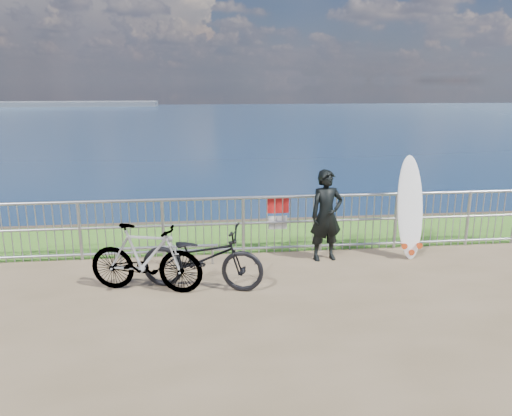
{
  "coord_description": "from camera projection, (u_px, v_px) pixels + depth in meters",
  "views": [
    {
      "loc": [
        -1.3,
        -7.43,
        3.22
      ],
      "look_at": [
        -0.3,
        1.2,
        1.0
      ],
      "focal_mm": 35.0,
      "sensor_mm": 36.0,
      "label": 1
    }
  ],
  "objects": [
    {
      "name": "grass_strip",
      "position": [
        262.0,
        235.0,
        10.69
      ],
      "size": [
        120.0,
        120.0,
        0.0
      ],
      "primitive_type": "plane",
      "color": "#3C7A21",
      "rests_on": "ground"
    },
    {
      "name": "seascape",
      "position": [
        52.0,
        106.0,
        146.19
      ],
      "size": [
        260.0,
        260.0,
        5.0
      ],
      "color": "brown",
      "rests_on": "ground"
    },
    {
      "name": "railing",
      "position": [
        270.0,
        224.0,
        9.5
      ],
      "size": [
        10.06,
        0.1,
        1.13
      ],
      "color": "#989AA0",
      "rests_on": "ground"
    },
    {
      "name": "bicycle_near",
      "position": [
        202.0,
        258.0,
        7.86
      ],
      "size": [
        2.08,
        1.18,
        1.03
      ],
      "primitive_type": "imported",
      "rotation": [
        0.0,
        0.0,
        1.3
      ],
      "color": "black",
      "rests_on": "ground"
    },
    {
      "name": "bike_rack",
      "position": [
        167.0,
        249.0,
        8.87
      ],
      "size": [
        1.82,
        0.05,
        0.38
      ],
      "color": "#989AA0",
      "rests_on": "ground"
    },
    {
      "name": "surfboard",
      "position": [
        410.0,
        211.0,
        9.22
      ],
      "size": [
        0.51,
        0.46,
        1.91
      ],
      "color": "white",
      "rests_on": "ground"
    },
    {
      "name": "bicycle_far",
      "position": [
        146.0,
        258.0,
        7.75
      ],
      "size": [
        1.89,
        0.98,
        1.09
      ],
      "primitive_type": "imported",
      "rotation": [
        0.0,
        0.0,
        1.3
      ],
      "color": "black",
      "rests_on": "ground"
    },
    {
      "name": "surfer",
      "position": [
        326.0,
        215.0,
        9.08
      ],
      "size": [
        0.67,
        0.49,
        1.68
      ],
      "primitive_type": "imported",
      "rotation": [
        0.0,
        0.0,
        0.14
      ],
      "color": "black",
      "rests_on": "ground"
    }
  ]
}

